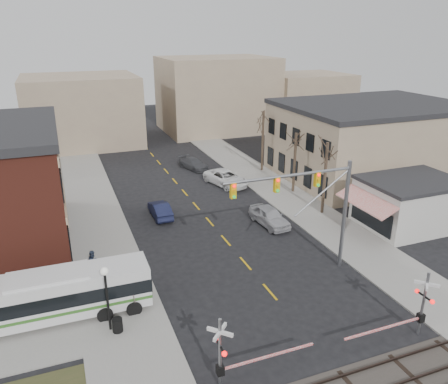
{
  "coord_description": "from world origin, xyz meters",
  "views": [
    {
      "loc": [
        -11.74,
        -19.91,
        16.31
      ],
      "look_at": [
        0.6,
        11.97,
        3.5
      ],
      "focal_mm": 35.0,
      "sensor_mm": 36.0,
      "label": 1
    }
  ],
  "objects_px": {
    "rr_crossing_west": "(229,353)",
    "car_d": "(194,164)",
    "street_lamp": "(106,286)",
    "pedestrian_near": "(134,298)",
    "car_c": "(226,178)",
    "pedestrian_far": "(93,262)",
    "car_b": "(160,210)",
    "transit_bus": "(51,296)",
    "car_a": "(269,216)",
    "rr_crossing_east": "(417,306)",
    "traffic_signal_mast": "(314,198)",
    "trash_bin": "(117,325)"
  },
  "relations": [
    {
      "from": "rr_crossing_east",
      "to": "car_b",
      "type": "distance_m",
      "value": 23.55
    },
    {
      "from": "rr_crossing_west",
      "to": "car_b",
      "type": "bearing_deg",
      "value": 85.49
    },
    {
      "from": "trash_bin",
      "to": "car_a",
      "type": "height_order",
      "value": "car_a"
    },
    {
      "from": "trash_bin",
      "to": "rr_crossing_east",
      "type": "bearing_deg",
      "value": -21.96
    },
    {
      "from": "transit_bus",
      "to": "car_d",
      "type": "xyz_separation_m",
      "value": [
        16.75,
        25.69,
        -1.0
      ]
    },
    {
      "from": "car_b",
      "to": "car_c",
      "type": "relative_size",
      "value": 0.74
    },
    {
      "from": "street_lamp",
      "to": "pedestrian_near",
      "type": "relative_size",
      "value": 2.16
    },
    {
      "from": "traffic_signal_mast",
      "to": "rr_crossing_east",
      "type": "height_order",
      "value": "traffic_signal_mast"
    },
    {
      "from": "transit_bus",
      "to": "car_b",
      "type": "relative_size",
      "value": 2.68
    },
    {
      "from": "rr_crossing_east",
      "to": "car_b",
      "type": "height_order",
      "value": "rr_crossing_east"
    },
    {
      "from": "rr_crossing_east",
      "to": "pedestrian_near",
      "type": "xyz_separation_m",
      "value": [
        -14.24,
        7.74,
        -0.92
      ]
    },
    {
      "from": "street_lamp",
      "to": "pedestrian_far",
      "type": "bearing_deg",
      "value": 92.09
    },
    {
      "from": "car_c",
      "to": "pedestrian_far",
      "type": "height_order",
      "value": "pedestrian_far"
    },
    {
      "from": "street_lamp",
      "to": "pedestrian_far",
      "type": "height_order",
      "value": "street_lamp"
    },
    {
      "from": "rr_crossing_west",
      "to": "pedestrian_far",
      "type": "xyz_separation_m",
      "value": [
        -5.04,
        12.91,
        -0.96
      ]
    },
    {
      "from": "traffic_signal_mast",
      "to": "rr_crossing_west",
      "type": "distance_m",
      "value": 12.68
    },
    {
      "from": "car_b",
      "to": "car_a",
      "type": "bearing_deg",
      "value": 148.37
    },
    {
      "from": "transit_bus",
      "to": "car_c",
      "type": "xyz_separation_m",
      "value": [
        18.34,
        18.69,
        -0.87
      ]
    },
    {
      "from": "car_b",
      "to": "traffic_signal_mast",
      "type": "bearing_deg",
      "value": 119.0
    },
    {
      "from": "car_a",
      "to": "trash_bin",
      "type": "bearing_deg",
      "value": -151.18
    },
    {
      "from": "transit_bus",
      "to": "traffic_signal_mast",
      "type": "relative_size",
      "value": 1.23
    },
    {
      "from": "street_lamp",
      "to": "car_b",
      "type": "height_order",
      "value": "street_lamp"
    },
    {
      "from": "traffic_signal_mast",
      "to": "rr_crossing_east",
      "type": "bearing_deg",
      "value": -77.47
    },
    {
      "from": "car_b",
      "to": "pedestrian_near",
      "type": "distance_m",
      "value": 14.64
    },
    {
      "from": "car_d",
      "to": "pedestrian_near",
      "type": "relative_size",
      "value": 2.48
    },
    {
      "from": "car_a",
      "to": "car_d",
      "type": "relative_size",
      "value": 1.03
    },
    {
      "from": "rr_crossing_east",
      "to": "pedestrian_far",
      "type": "xyz_separation_m",
      "value": [
        -16.12,
        13.22,
        -0.96
      ]
    },
    {
      "from": "trash_bin",
      "to": "pedestrian_near",
      "type": "relative_size",
      "value": 0.44
    },
    {
      "from": "traffic_signal_mast",
      "to": "trash_bin",
      "type": "distance_m",
      "value": 14.77
    },
    {
      "from": "traffic_signal_mast",
      "to": "rr_crossing_east",
      "type": "relative_size",
      "value": 1.67
    },
    {
      "from": "car_b",
      "to": "pedestrian_near",
      "type": "bearing_deg",
      "value": 70.23
    },
    {
      "from": "rr_crossing_west",
      "to": "car_a",
      "type": "bearing_deg",
      "value": 57.36
    },
    {
      "from": "car_b",
      "to": "car_c",
      "type": "distance_m",
      "value": 10.69
    },
    {
      "from": "rr_crossing_west",
      "to": "car_d",
      "type": "xyz_separation_m",
      "value": [
        8.96,
        34.21,
        -1.3
      ]
    },
    {
      "from": "street_lamp",
      "to": "pedestrian_near",
      "type": "xyz_separation_m",
      "value": [
        1.64,
        1.15,
        -1.97
      ]
    },
    {
      "from": "rr_crossing_west",
      "to": "car_c",
      "type": "height_order",
      "value": "rr_crossing_west"
    },
    {
      "from": "car_b",
      "to": "pedestrian_near",
      "type": "height_order",
      "value": "pedestrian_near"
    },
    {
      "from": "rr_crossing_west",
      "to": "rr_crossing_east",
      "type": "height_order",
      "value": "same"
    },
    {
      "from": "car_a",
      "to": "rr_crossing_west",
      "type": "bearing_deg",
      "value": -128.3
    },
    {
      "from": "rr_crossing_east",
      "to": "car_c",
      "type": "xyz_separation_m",
      "value": [
        -0.53,
        27.53,
        -1.16
      ]
    },
    {
      "from": "transit_bus",
      "to": "rr_crossing_east",
      "type": "relative_size",
      "value": 2.05
    },
    {
      "from": "street_lamp",
      "to": "pedestrian_far",
      "type": "relative_size",
      "value": 2.26
    },
    {
      "from": "street_lamp",
      "to": "car_d",
      "type": "distance_m",
      "value": 31.23
    },
    {
      "from": "rr_crossing_east",
      "to": "street_lamp",
      "type": "relative_size",
      "value": 1.39
    },
    {
      "from": "traffic_signal_mast",
      "to": "car_a",
      "type": "relative_size",
      "value": 1.96
    },
    {
      "from": "traffic_signal_mast",
      "to": "car_a",
      "type": "height_order",
      "value": "traffic_signal_mast"
    },
    {
      "from": "pedestrian_near",
      "to": "pedestrian_far",
      "type": "bearing_deg",
      "value": 36.7
    },
    {
      "from": "transit_bus",
      "to": "car_a",
      "type": "bearing_deg",
      "value": 22.59
    },
    {
      "from": "car_a",
      "to": "car_c",
      "type": "relative_size",
      "value": 0.82
    },
    {
      "from": "traffic_signal_mast",
      "to": "car_a",
      "type": "distance_m",
      "value": 9.63
    }
  ]
}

